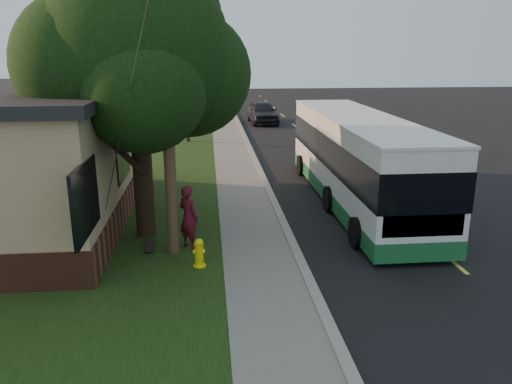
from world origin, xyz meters
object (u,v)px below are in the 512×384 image
at_px(skateboarder, 189,217).
at_px(utility_pole, 165,80).
at_px(transit_bus, 357,157).
at_px(bare_tree_far, 198,92).
at_px(leafy_tree, 137,56).
at_px(distant_car, 263,112).
at_px(skateboard_main, 151,245).
at_px(fire_hydrant, 199,253).
at_px(bare_tree_near, 187,106).
at_px(traffic_signal, 238,75).

bearing_deg(skateboarder, utility_pole, 79.79).
bearing_deg(transit_bus, utility_pole, -146.12).
bearing_deg(bare_tree_far, leafy_tree, -92.45).
bearing_deg(utility_pole, skateboarder, 35.19).
bearing_deg(distant_car, utility_pole, -104.21).
relative_size(skateboarder, skateboard_main, 1.91).
bearing_deg(distant_car, bare_tree_far, 135.66).
xyz_separation_m(skateboard_main, distant_car, (5.78, 24.32, 0.70)).
distance_m(utility_pole, bare_tree_far, 29.13).
distance_m(fire_hydrant, skateboarder, 1.42).
bearing_deg(fire_hydrant, bare_tree_near, 92.86).
bearing_deg(traffic_signal, bare_tree_near, -104.04).
xyz_separation_m(fire_hydrant, leafy_tree, (-1.57, 2.65, 4.73)).
xyz_separation_m(bare_tree_near, distant_car, (5.32, 7.68, -1.32)).
distance_m(skateboarder, distant_car, 24.84).
bearing_deg(distant_car, bare_tree_near, -127.20).
distance_m(utility_pole, skateboard_main, 4.56).
distance_m(bare_tree_near, bare_tree_far, 12.01).
distance_m(traffic_signal, distant_car, 8.74).
relative_size(bare_tree_far, traffic_signal, 0.73).
relative_size(fire_hydrant, bare_tree_near, 0.17).
distance_m(leafy_tree, bare_tree_far, 27.56).
bearing_deg(skateboarder, distant_car, -56.33).
bearing_deg(bare_tree_far, utility_pole, -90.60).
height_order(utility_pole, leafy_tree, utility_pole).
height_order(bare_tree_near, distant_car, bare_tree_near).
distance_m(leafy_tree, traffic_signal, 31.76).
xyz_separation_m(leafy_tree, bare_tree_far, (1.17, 27.35, -3.16)).
bearing_deg(traffic_signal, bare_tree_far, -131.19).
bearing_deg(fire_hydrant, leafy_tree, 120.67).
distance_m(bare_tree_near, transit_bus, 14.35).
height_order(utility_pole, traffic_signal, utility_pole).
relative_size(traffic_signal, skateboard_main, 5.92).
distance_m(bare_tree_far, skateboarder, 28.73).
relative_size(leafy_tree, traffic_signal, 1.42).
height_order(traffic_signal, distant_car, traffic_signal).
bearing_deg(traffic_signal, fire_hydrant, -95.21).
xyz_separation_m(bare_tree_near, transit_bus, (6.46, -12.80, -0.49)).
bearing_deg(utility_pole, bare_tree_far, 89.40).
bearing_deg(transit_bus, fire_hydrant, -136.91).
bearing_deg(transit_bus, skateboarder, -146.21).
bearing_deg(utility_pole, transit_bus, 33.88).
xyz_separation_m(utility_pole, bare_tree_near, (-0.19, 17.01, -2.48)).
height_order(skateboarder, skateboard_main, skateboarder).
bearing_deg(leafy_tree, fire_hydrant, -59.33).
distance_m(fire_hydrant, distant_car, 26.06).
height_order(leafy_tree, distant_car, leafy_tree).
bearing_deg(leafy_tree, distant_car, 75.42).
relative_size(utility_pole, transit_bus, 0.79).
bearing_deg(skateboard_main, utility_pole, -28.99).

